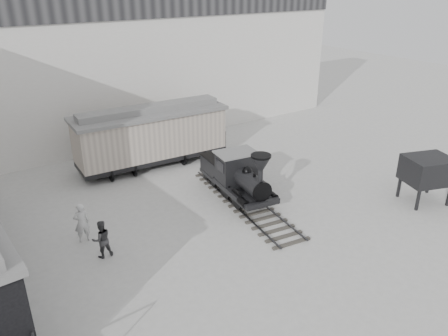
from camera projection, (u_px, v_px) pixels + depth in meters
ground at (264, 242)px, 18.62m from camera, size 90.00×90.00×0.00m
north_wall at (119, 59)px, 27.73m from camera, size 34.00×2.51×11.00m
locomotive at (239, 178)px, 21.86m from camera, size 2.98×8.73×3.02m
boxcar at (151, 134)px, 25.48m from camera, size 9.06×3.24×3.66m
visitor_a at (82, 223)px, 18.33m from camera, size 0.68×0.48×1.79m
visitor_b at (102, 239)px, 17.34m from camera, size 0.81×0.65×1.61m
coal_hopper at (427, 173)px, 21.39m from camera, size 2.63×2.38×2.36m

